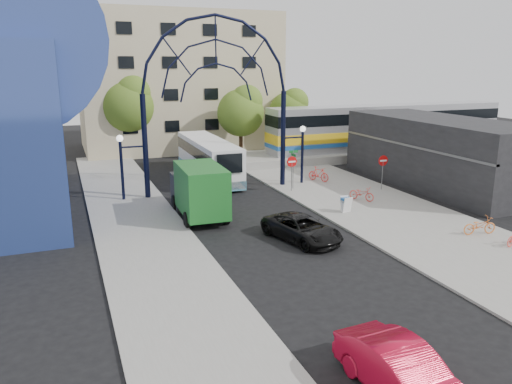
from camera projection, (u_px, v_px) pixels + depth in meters
name	position (u px, v px, depth m)	size (l,w,h in m)	color
ground	(308.00, 262.00, 22.99)	(120.00, 120.00, 0.00)	black
sidewalk_east	(398.00, 218.00, 29.40)	(8.00, 56.00, 0.12)	gray
plaza_west	(145.00, 238.00, 26.09)	(5.00, 50.00, 0.12)	gray
gateway_arch	(216.00, 69.00, 33.48)	(13.64, 0.44, 12.10)	black
stop_sign	(292.00, 165.00, 35.00)	(0.80, 0.07, 2.50)	slate
do_not_enter_sign	(383.00, 164.00, 35.39)	(0.76, 0.07, 2.48)	slate
street_name_sign	(293.00, 161.00, 35.65)	(0.70, 0.70, 2.80)	slate
sandwich_board	(346.00, 202.00, 30.17)	(0.55, 0.61, 0.99)	white
commercial_block_east	(440.00, 152.00, 37.02)	(6.00, 16.00, 5.00)	black
apartment_block	(177.00, 82.00, 53.48)	(20.00, 12.10, 14.00)	#CAB78C
train_platform	(386.00, 151.00, 49.78)	(32.00, 5.00, 0.80)	gray
train_car	(388.00, 126.00, 49.16)	(25.10, 3.05, 4.20)	#B7B7BC
tree_north_a	(242.00, 110.00, 47.38)	(4.48, 4.48, 7.00)	#382314
tree_north_b	(129.00, 103.00, 47.29)	(5.12, 5.12, 8.00)	#382314
tree_north_c	(290.00, 110.00, 51.38)	(4.16, 4.16, 6.50)	#382314
city_bus	(208.00, 158.00, 39.58)	(2.79, 11.28, 3.08)	white
green_truck	(198.00, 190.00, 29.56)	(2.68, 6.48, 3.23)	black
black_suv	(302.00, 229.00, 25.66)	(2.17, 4.71, 1.31)	black
red_sedan	(404.00, 374.00, 13.47)	(1.59, 4.57, 1.51)	#B40B27
bike_near_a	(362.00, 193.00, 32.89)	(0.61, 1.76, 0.92)	red
bike_near_b	(319.00, 174.00, 38.28)	(0.51, 1.82, 1.09)	red
bike_far_a	(480.00, 226.00, 26.30)	(0.64, 1.83, 0.96)	orange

